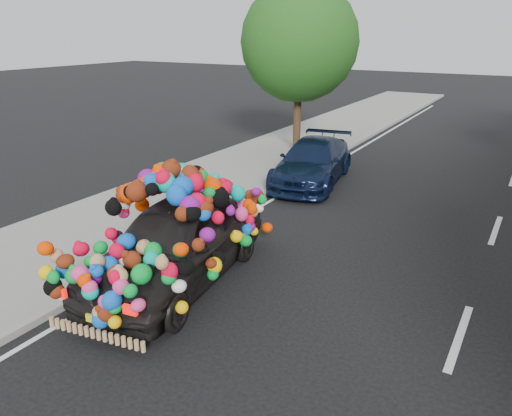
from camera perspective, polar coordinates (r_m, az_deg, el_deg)
The scene contains 7 objects.
ground at distance 9.48m, azimuth 0.15°, elevation -8.32°, with size 100.00×100.00×0.00m, color black.
sidewalk at distance 11.99m, azimuth -17.95°, elevation -2.78°, with size 4.00×60.00×0.12m, color gray.
kerb at distance 10.70m, azimuth -10.85°, elevation -4.88°, with size 0.15×60.00×0.13m, color gray.
lane_markings at distance 8.52m, azimuth 22.22°, elevation -13.44°, with size 6.00×50.00×0.01m, color silver, non-canonical shape.
tree_near_sidewalk at distance 18.55m, azimuth 4.96°, elevation 18.37°, with size 4.20×4.20×6.13m.
plush_art_car at distance 9.17m, azimuth -9.11°, elevation -1.79°, with size 2.82×5.02×2.21m.
navy_sedan at distance 15.35m, azimuth 6.48°, elevation 5.26°, with size 1.80×4.43×1.29m, color black.
Camera 1 is at (4.19, -7.23, 4.47)m, focal length 35.00 mm.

